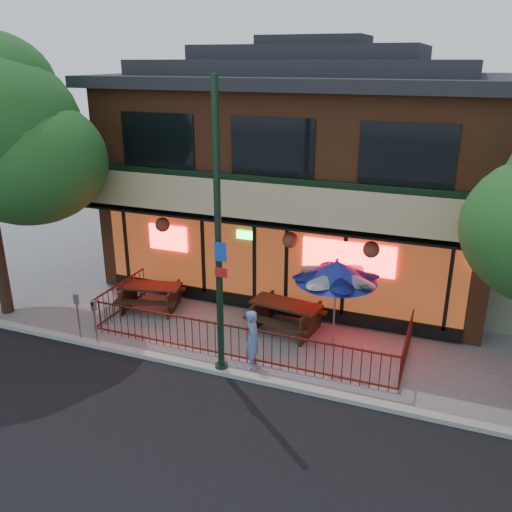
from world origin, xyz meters
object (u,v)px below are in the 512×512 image
at_px(parking_meter_near, 95,316).
at_px(picnic_table_right, 286,312).
at_px(patio_umbrella, 336,271).
at_px(pedestrian, 253,339).
at_px(parking_meter_far, 77,309).
at_px(street_light, 219,251).
at_px(picnic_table_left, 151,293).

bearing_deg(parking_meter_near, picnic_table_right, 31.55).
bearing_deg(patio_umbrella, picnic_table_right, 170.57).
height_order(pedestrian, parking_meter_near, pedestrian).
bearing_deg(pedestrian, picnic_table_right, -24.21).
bearing_deg(parking_meter_far, pedestrian, 6.27).
xyz_separation_m(street_light, parking_meter_far, (-4.20, -0.03, -2.18)).
bearing_deg(pedestrian, street_light, 107.75).
xyz_separation_m(patio_umbrella, parking_meter_far, (-6.43, -2.42, -1.13)).
distance_m(patio_umbrella, parking_meter_near, 6.45).
distance_m(street_light, picnic_table_right, 3.78).
xyz_separation_m(picnic_table_left, parking_meter_far, (-0.70, -2.49, 0.45)).
relative_size(street_light, picnic_table_left, 3.30).
distance_m(street_light, parking_meter_far, 4.74).
relative_size(street_light, pedestrian, 4.56).
distance_m(picnic_table_right, parking_meter_far, 5.68).
distance_m(picnic_table_left, parking_meter_far, 2.63).
bearing_deg(picnic_table_left, parking_meter_far, -105.68).
height_order(street_light, picnic_table_right, street_light).
bearing_deg(patio_umbrella, picnic_table_left, 179.33).
bearing_deg(picnic_table_left, patio_umbrella, -0.67).
distance_m(picnic_table_left, parking_meter_near, 2.57).
xyz_separation_m(picnic_table_right, patio_umbrella, (1.43, -0.24, 1.54)).
xyz_separation_m(street_light, parking_meter_near, (-3.61, -0.08, -2.24)).
relative_size(pedestrian, parking_meter_near, 1.14).
bearing_deg(patio_umbrella, parking_meter_near, -157.06).
distance_m(street_light, patio_umbrella, 3.44).
bearing_deg(street_light, parking_meter_far, -179.60).
relative_size(picnic_table_right, pedestrian, 1.39).
relative_size(picnic_table_right, parking_meter_far, 1.50).
height_order(picnic_table_left, parking_meter_near, parking_meter_near).
bearing_deg(parking_meter_near, street_light, 1.23).
bearing_deg(street_light, picnic_table_left, 144.90).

